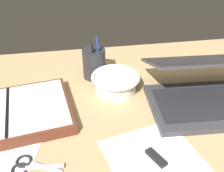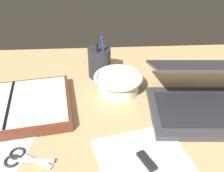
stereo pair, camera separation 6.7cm
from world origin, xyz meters
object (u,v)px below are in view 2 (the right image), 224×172
(bowl, at_px, (118,82))
(pen_cup, at_px, (100,63))
(laptop, at_px, (207,95))
(planner, at_px, (11,107))
(scissors, at_px, (20,158))

(bowl, distance_m, pen_cup, 0.12)
(laptop, xyz_separation_m, planner, (-0.58, 0.02, -0.03))
(scissors, bearing_deg, pen_cup, 78.34)
(pen_cup, bearing_deg, scissors, -118.07)
(laptop, height_order, scissors, laptop)
(bowl, height_order, pen_cup, pen_cup)
(laptop, distance_m, scissors, 0.54)
(laptop, bearing_deg, pen_cup, 149.49)
(laptop, relative_size, pen_cup, 2.16)
(bowl, bearing_deg, planner, -164.58)
(bowl, distance_m, planner, 0.34)
(scissors, bearing_deg, bowl, 62.88)
(pen_cup, xyz_separation_m, scissors, (-0.20, -0.37, -0.05))
(laptop, distance_m, planner, 0.58)
(laptop, xyz_separation_m, bowl, (-0.25, 0.11, -0.02))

